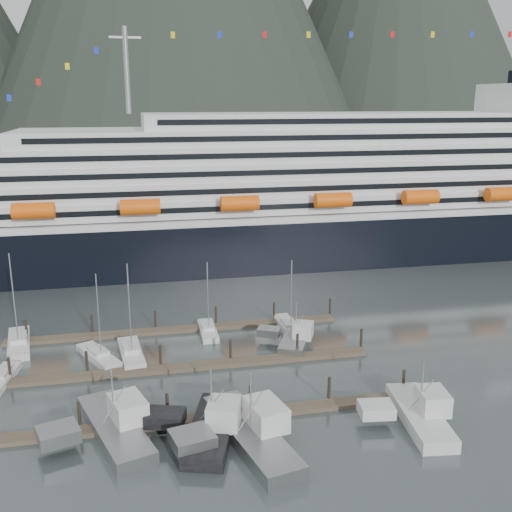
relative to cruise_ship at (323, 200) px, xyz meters
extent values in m
plane|color=#485454|center=(-30.03, -54.94, -12.04)|extent=(1600.00, 1600.00, 0.00)
cube|color=black|center=(-5.03, 0.06, -8.04)|extent=(210.00, 28.00, 12.00)
cube|color=silver|center=(-5.03, 0.06, -1.54)|extent=(205.80, 27.44, 1.50)
cube|color=silver|center=(-0.03, 0.06, 1.06)|extent=(185.00, 26.00, 3.20)
cube|color=black|center=(-0.03, -12.99, 1.22)|extent=(175.75, 0.20, 1.00)
cube|color=silver|center=(1.97, 0.06, 4.26)|extent=(180.00, 25.00, 3.20)
cube|color=black|center=(1.97, -12.49, 4.42)|extent=(171.00, 0.20, 1.00)
cube|color=silver|center=(3.97, 0.06, 7.46)|extent=(172.00, 24.00, 3.20)
cube|color=black|center=(3.97, -11.99, 7.62)|extent=(163.40, 0.20, 1.00)
cube|color=silver|center=(5.97, 0.06, 10.66)|extent=(160.00, 23.00, 3.20)
cube|color=black|center=(5.97, -11.49, 10.82)|extent=(152.00, 0.20, 1.00)
cube|color=silver|center=(7.97, 0.06, 13.76)|extent=(140.00, 22.00, 3.00)
cube|color=black|center=(7.97, -10.99, 13.91)|extent=(133.00, 0.20, 1.00)
cube|color=silver|center=(9.97, 0.06, 16.76)|extent=(95.00, 20.00, 3.00)
cube|color=black|center=(9.97, -9.99, 16.91)|extent=(90.25, 0.20, 1.00)
cylinder|color=gray|center=(-40.03, 0.06, 26.26)|extent=(1.00, 1.00, 16.00)
cylinder|color=#FF5D0D|center=(-57.03, -14.94, 2.46)|extent=(7.00, 2.80, 2.80)
cylinder|color=#FF5D0D|center=(-39.03, -14.94, 2.46)|extent=(7.00, 2.80, 2.80)
cylinder|color=#FF5D0D|center=(-21.03, -14.94, 2.46)|extent=(7.00, 2.80, 2.80)
cylinder|color=#FF5D0D|center=(-3.03, -14.94, 2.46)|extent=(7.00, 2.80, 2.80)
cylinder|color=#FF5D0D|center=(14.97, -14.94, 2.46)|extent=(7.00, 2.80, 2.80)
cylinder|color=#FF5D0D|center=(32.97, -14.94, 2.46)|extent=(7.00, 2.80, 2.80)
cube|color=#4E3F32|center=(-35.03, -64.94, -11.79)|extent=(48.00, 2.00, 0.50)
cylinder|color=black|center=(-47.03, -63.84, -10.64)|extent=(0.36, 0.36, 3.20)
cylinder|color=black|center=(-38.03, -63.84, -10.64)|extent=(0.36, 0.36, 3.20)
cylinder|color=black|center=(-29.03, -63.84, -10.64)|extent=(0.36, 0.36, 3.20)
cylinder|color=black|center=(-20.03, -63.84, -10.64)|extent=(0.36, 0.36, 3.20)
cylinder|color=black|center=(-11.03, -63.84, -10.64)|extent=(0.36, 0.36, 3.20)
cube|color=#4E3F32|center=(-35.03, -51.94, -11.79)|extent=(48.00, 2.00, 0.50)
cylinder|color=black|center=(-56.03, -50.84, -10.64)|extent=(0.36, 0.36, 3.20)
cylinder|color=black|center=(-47.03, -50.84, -10.64)|extent=(0.36, 0.36, 3.20)
cylinder|color=black|center=(-38.03, -50.84, -10.64)|extent=(0.36, 0.36, 3.20)
cylinder|color=black|center=(-29.03, -50.84, -10.64)|extent=(0.36, 0.36, 3.20)
cylinder|color=black|center=(-20.03, -50.84, -10.64)|extent=(0.36, 0.36, 3.20)
cylinder|color=black|center=(-11.03, -50.84, -10.64)|extent=(0.36, 0.36, 3.20)
cube|color=#4E3F32|center=(-35.03, -38.94, -11.79)|extent=(48.00, 2.00, 0.50)
cylinder|color=black|center=(-56.03, -37.84, -10.64)|extent=(0.36, 0.36, 3.20)
cylinder|color=black|center=(-47.03, -37.84, -10.64)|extent=(0.36, 0.36, 3.20)
cylinder|color=black|center=(-38.03, -37.84, -10.64)|extent=(0.36, 0.36, 3.20)
cylinder|color=black|center=(-29.03, -37.84, -10.64)|extent=(0.36, 0.36, 3.20)
cylinder|color=black|center=(-20.03, -37.84, -10.64)|extent=(0.36, 0.36, 3.20)
cylinder|color=black|center=(-11.03, -37.84, -10.64)|extent=(0.36, 0.36, 3.20)
cube|color=silver|center=(-57.03, -50.87, -11.79)|extent=(3.48, 8.18, 1.23)
cube|color=silver|center=(-57.03, -50.87, -11.03)|extent=(2.17, 3.01, 0.70)
cube|color=silver|center=(-45.84, -46.69, -11.79)|extent=(6.24, 9.28, 1.29)
cube|color=silver|center=(-45.84, -46.69, -10.98)|extent=(3.08, 3.69, 0.73)
cylinder|color=gray|center=(-45.43, -47.51, -5.67)|extent=(0.15, 0.15, 11.09)
cube|color=silver|center=(-41.63, -46.81, -11.79)|extent=(3.69, 10.09, 1.45)
cube|color=silver|center=(-41.63, -46.81, -10.84)|extent=(2.42, 3.65, 0.83)
cylinder|color=gray|center=(-41.53, -47.79, -5.05)|extent=(0.17, 0.17, 12.11)
cube|color=silver|center=(-56.74, -40.12, -11.79)|extent=(4.30, 10.99, 1.50)
cube|color=silver|center=(-56.74, -40.12, -10.81)|extent=(2.66, 4.01, 0.86)
cylinder|color=gray|center=(-56.59, -41.18, -4.78)|extent=(0.17, 0.17, 12.59)
cube|color=silver|center=(-30.63, -40.79, -11.79)|extent=(2.38, 7.94, 1.23)
cube|color=silver|center=(-30.63, -40.79, -11.03)|extent=(1.79, 2.79, 0.70)
cylinder|color=gray|center=(-30.64, -41.58, -6.16)|extent=(0.14, 0.14, 10.18)
cube|color=silver|center=(-18.78, -41.94, -11.79)|extent=(2.74, 9.68, 1.28)
cube|color=silver|center=(-18.78, -41.94, -10.99)|extent=(1.96, 3.43, 0.73)
cylinder|color=gray|center=(-18.74, -42.89, -6.15)|extent=(0.15, 0.15, 10.12)
cube|color=gray|center=(-43.46, -65.91, -11.69)|extent=(8.23, 15.03, 2.23)
cube|color=gray|center=(-48.71, -67.59, -10.25)|extent=(4.58, 4.19, 1.34)
cube|color=silver|center=(-42.08, -65.47, -9.47)|extent=(4.30, 5.09, 2.45)
cube|color=black|center=(-42.08, -65.47, -8.58)|extent=(4.00, 4.75, 0.56)
cylinder|color=gray|center=(-43.46, -65.91, -7.58)|extent=(0.18, 0.18, 5.58)
cube|color=black|center=(-33.88, -68.12, -11.69)|extent=(7.60, 13.14, 2.27)
cube|color=black|center=(-38.42, -66.72, -10.22)|extent=(4.50, 3.77, 1.36)
cube|color=silver|center=(-32.69, -68.49, -9.43)|extent=(4.15, 4.52, 2.50)
cube|color=black|center=(-32.69, -68.49, -8.52)|extent=(3.86, 4.21, 0.57)
cylinder|color=gray|center=(-33.88, -68.12, -7.50)|extent=(0.18, 0.18, 5.68)
cube|color=gray|center=(-30.23, -69.94, -11.69)|extent=(7.66, 16.57, 2.29)
cube|color=gray|center=(-36.17, -71.32, -10.20)|extent=(4.60, 4.32, 1.38)
cube|color=silver|center=(-28.67, -69.58, -9.40)|extent=(4.22, 5.42, 2.52)
cube|color=black|center=(-28.67, -69.58, -8.48)|extent=(3.92, 5.05, 0.57)
cylinder|color=gray|center=(-30.23, -69.94, -7.45)|extent=(0.18, 0.18, 5.73)
cube|color=silver|center=(-12.03, -69.94, -11.69)|extent=(5.31, 12.85, 2.08)
cube|color=silver|center=(-16.73, -69.33, -10.38)|extent=(3.86, 3.17, 1.25)
cube|color=silver|center=(-10.79, -70.10, -9.65)|extent=(3.37, 4.08, 2.29)
cube|color=black|center=(-10.79, -70.10, -8.82)|extent=(3.13, 3.81, 0.52)
cylinder|color=gray|center=(-12.03, -69.94, -7.88)|extent=(0.17, 0.17, 5.20)
cube|color=gray|center=(-19.17, -47.12, -11.69)|extent=(7.24, 10.54, 1.83)
cube|color=gray|center=(-22.65, -45.51, -10.57)|extent=(3.76, 3.32, 1.10)
cube|color=silver|center=(-18.26, -47.55, -9.93)|extent=(3.60, 3.82, 2.02)
cube|color=black|center=(-18.26, -47.55, -9.20)|extent=(3.35, 3.56, 0.46)
cylinder|color=gray|center=(-19.17, -47.12, -8.37)|extent=(0.15, 0.15, 4.58)
camera|label=1|loc=(-40.77, -121.80, 21.00)|focal=42.00mm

